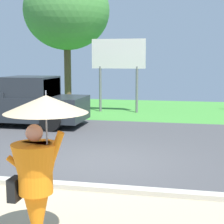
{
  "coord_description": "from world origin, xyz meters",
  "views": [
    {
      "loc": [
        2.15,
        -8.5,
        2.5
      ],
      "look_at": [
        0.13,
        1.0,
        1.1
      ],
      "focal_mm": 57.97,
      "sensor_mm": 36.0,
      "label": 1
    }
  ],
  "objects_px": {
    "monk_pedestrian": "(38,169)",
    "tree_left_far": "(67,11)",
    "roadside_billboard": "(118,59)",
    "pickup_truck": "(19,103)"
  },
  "relations": [
    {
      "from": "monk_pedestrian",
      "to": "roadside_billboard",
      "type": "relative_size",
      "value": 0.61
    },
    {
      "from": "tree_left_far",
      "to": "roadside_billboard",
      "type": "bearing_deg",
      "value": -18.92
    },
    {
      "from": "pickup_truck",
      "to": "roadside_billboard",
      "type": "xyz_separation_m",
      "value": [
        3.08,
        4.26,
        1.68
      ]
    },
    {
      "from": "roadside_billboard",
      "to": "monk_pedestrian",
      "type": "bearing_deg",
      "value": -83.49
    },
    {
      "from": "monk_pedestrian",
      "to": "pickup_truck",
      "type": "height_order",
      "value": "monk_pedestrian"
    },
    {
      "from": "pickup_truck",
      "to": "tree_left_far",
      "type": "relative_size",
      "value": 0.74
    },
    {
      "from": "monk_pedestrian",
      "to": "roadside_billboard",
      "type": "xyz_separation_m",
      "value": [
        -1.48,
        12.95,
        1.42
      ]
    },
    {
      "from": "monk_pedestrian",
      "to": "pickup_truck",
      "type": "distance_m",
      "value": 9.81
    },
    {
      "from": "monk_pedestrian",
      "to": "tree_left_far",
      "type": "height_order",
      "value": "tree_left_far"
    },
    {
      "from": "roadside_billboard",
      "to": "tree_left_far",
      "type": "height_order",
      "value": "tree_left_far"
    }
  ]
}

